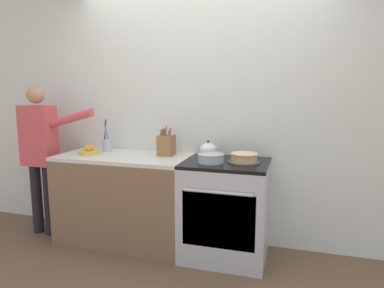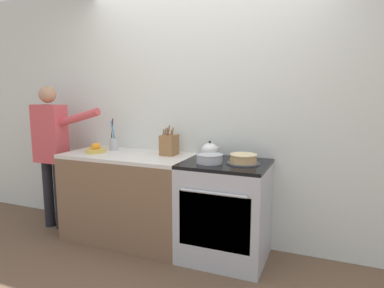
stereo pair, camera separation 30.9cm
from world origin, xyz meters
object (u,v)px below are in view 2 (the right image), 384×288
object	(u,v)px
layer_cake	(243,159)
tea_kettle	(210,150)
utensil_crock	(114,143)
fruit_bowl	(96,149)
knife_block	(169,145)
person_baker	(51,145)
mixing_bowl	(210,158)
stove_range	(225,211)

from	to	relation	value
layer_cake	tea_kettle	bearing A→B (deg)	157.44
utensil_crock	fruit_bowl	xyz separation A→B (m)	(-0.09, -0.19, -0.04)
knife_block	person_baker	world-z (taller)	person_baker
utensil_crock	person_baker	size ratio (longest dim) A/B	0.21
layer_cake	fruit_bowl	bearing A→B (deg)	-178.09
knife_block	person_baker	size ratio (longest dim) A/B	0.18
fruit_bowl	mixing_bowl	bearing A→B (deg)	-1.58
layer_cake	person_baker	world-z (taller)	person_baker
tea_kettle	knife_block	xyz separation A→B (m)	(-0.42, -0.03, 0.03)
tea_kettle	utensil_crock	bearing A→B (deg)	-179.35
stove_range	fruit_bowl	distance (m)	1.46
tea_kettle	mixing_bowl	distance (m)	0.25
knife_block	utensil_crock	xyz separation A→B (m)	(-0.66, 0.01, -0.03)
person_baker	layer_cake	bearing A→B (deg)	-3.28
tea_kettle	knife_block	distance (m)	0.42
stove_range	fruit_bowl	xyz separation A→B (m)	(-1.37, -0.04, 0.48)
stove_range	tea_kettle	distance (m)	0.58
stove_range	mixing_bowl	world-z (taller)	mixing_bowl
fruit_bowl	utensil_crock	bearing A→B (deg)	64.40
tea_kettle	layer_cake	bearing A→B (deg)	-22.56
utensil_crock	person_baker	world-z (taller)	person_baker
utensil_crock	stove_range	bearing A→B (deg)	-6.44
stove_range	person_baker	bearing A→B (deg)	-178.62
fruit_bowl	stove_range	bearing A→B (deg)	1.86
mixing_bowl	knife_block	world-z (taller)	knife_block
mixing_bowl	knife_block	xyz separation A→B (m)	(-0.50, 0.21, 0.06)
fruit_bowl	layer_cake	bearing A→B (deg)	1.91
tea_kettle	person_baker	bearing A→B (deg)	-173.36
mixing_bowl	utensil_crock	bearing A→B (deg)	169.08
mixing_bowl	person_baker	xyz separation A→B (m)	(-1.84, 0.03, -0.00)
stove_range	knife_block	bearing A→B (deg)	168.08
fruit_bowl	person_baker	size ratio (longest dim) A/B	0.13
stove_range	layer_cake	xyz separation A→B (m)	(0.16, 0.01, 0.49)
utensil_crock	fruit_bowl	size ratio (longest dim) A/B	1.61
stove_range	layer_cake	world-z (taller)	layer_cake
utensil_crock	knife_block	bearing A→B (deg)	-1.22
mixing_bowl	utensil_crock	distance (m)	1.18
mixing_bowl	person_baker	size ratio (longest dim) A/B	0.15
stove_range	knife_block	world-z (taller)	knife_block
knife_block	person_baker	xyz separation A→B (m)	(-1.34, -0.18, -0.06)
layer_cake	knife_block	bearing A→B (deg)	170.94
layer_cake	utensil_crock	size ratio (longest dim) A/B	0.87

